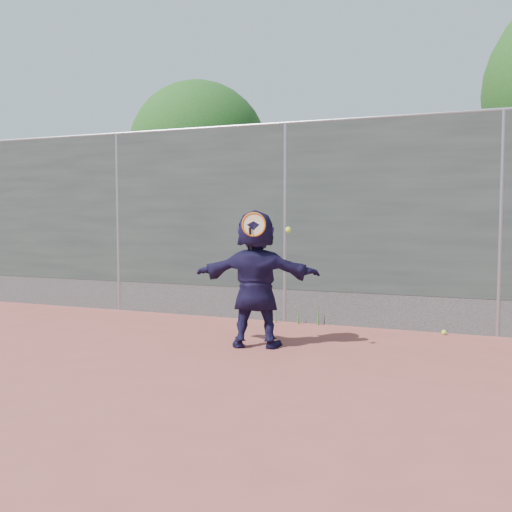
% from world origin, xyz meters
% --- Properties ---
extents(ground, '(80.00, 80.00, 0.00)m').
position_xyz_m(ground, '(0.00, 0.00, 0.00)').
color(ground, '#9E4C42').
rests_on(ground, ground).
extents(player, '(1.63, 0.85, 1.68)m').
position_xyz_m(player, '(0.20, 1.78, 0.84)').
color(player, '#191437').
rests_on(player, ground).
extents(ball_ground, '(0.07, 0.07, 0.07)m').
position_xyz_m(ball_ground, '(2.33, 3.35, 0.03)').
color(ball_ground, '#BCE833').
rests_on(ball_ground, ground).
extents(fence, '(20.00, 0.06, 3.03)m').
position_xyz_m(fence, '(-0.00, 3.50, 1.58)').
color(fence, '#38423D').
rests_on(fence, ground).
extents(swing_action, '(0.62, 0.15, 0.51)m').
position_xyz_m(swing_action, '(0.29, 1.58, 1.49)').
color(swing_action, '#C25A12').
rests_on(swing_action, ground).
extents(tree_left, '(3.15, 3.00, 4.53)m').
position_xyz_m(tree_left, '(-2.85, 6.55, 2.94)').
color(tree_left, '#382314').
rests_on(tree_left, ground).
extents(weed_clump, '(0.68, 0.07, 0.30)m').
position_xyz_m(weed_clump, '(0.29, 3.38, 0.13)').
color(weed_clump, '#387226').
rests_on(weed_clump, ground).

